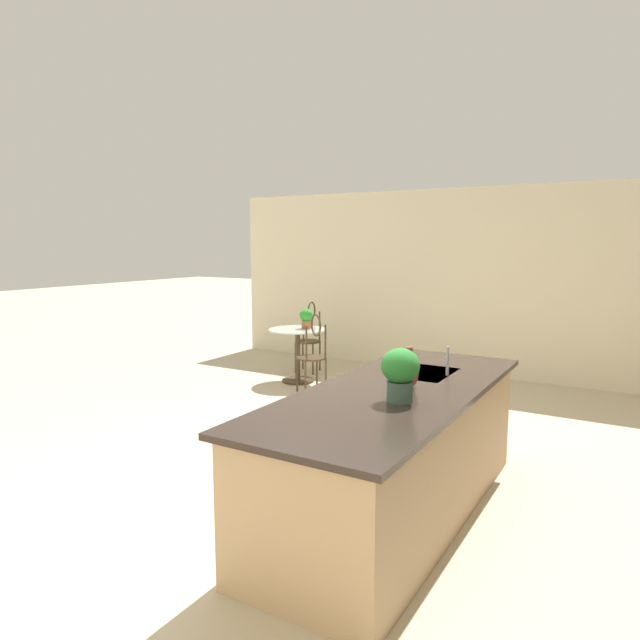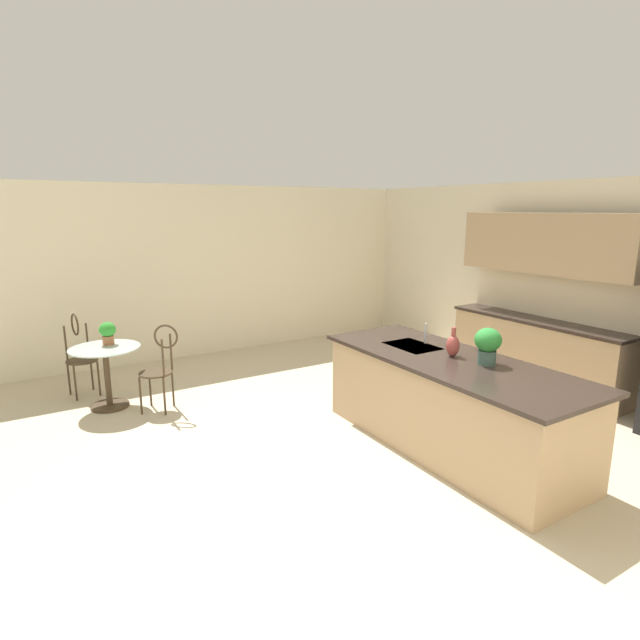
{
  "view_description": "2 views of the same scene",
  "coord_description": "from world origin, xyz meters",
  "px_view_note": "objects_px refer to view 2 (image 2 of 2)",
  "views": [
    {
      "loc": [
        3.82,
        2.34,
        1.92
      ],
      "look_at": [
        -1.33,
        -0.74,
        1.09
      ],
      "focal_mm": 31.5,
      "sensor_mm": 36.0,
      "label": 1
    },
    {
      "loc": [
        3.64,
        -2.65,
        2.32
      ],
      "look_at": [
        -0.69,
        -0.02,
        1.21
      ],
      "focal_mm": 28.41,
      "sensor_mm": 36.0,
      "label": 2
    }
  ],
  "objects_px": {
    "potted_plant_counter_near": "(488,344)",
    "bistro_table": "(107,371)",
    "chair_by_island": "(160,364)",
    "vase_on_counter": "(453,345)",
    "chair_near_window": "(80,351)",
    "potted_plant_on_table": "(108,332)"
  },
  "relations": [
    {
      "from": "chair_by_island",
      "to": "bistro_table",
      "type": "bearing_deg",
      "value": -130.17
    },
    {
      "from": "chair_near_window",
      "to": "chair_by_island",
      "type": "height_order",
      "value": "same"
    },
    {
      "from": "bistro_table",
      "to": "chair_by_island",
      "type": "height_order",
      "value": "chair_by_island"
    },
    {
      "from": "bistro_table",
      "to": "chair_by_island",
      "type": "bearing_deg",
      "value": 49.83
    },
    {
      "from": "chair_by_island",
      "to": "potted_plant_counter_near",
      "type": "distance_m",
      "value": 3.62
    },
    {
      "from": "vase_on_counter",
      "to": "chair_near_window",
      "type": "bearing_deg",
      "value": -139.28
    },
    {
      "from": "chair_near_window",
      "to": "potted_plant_counter_near",
      "type": "height_order",
      "value": "potted_plant_counter_near"
    },
    {
      "from": "bistro_table",
      "to": "vase_on_counter",
      "type": "bearing_deg",
      "value": 44.44
    },
    {
      "from": "potted_plant_counter_near",
      "to": "bistro_table",
      "type": "bearing_deg",
      "value": -138.1
    },
    {
      "from": "potted_plant_on_table",
      "to": "potted_plant_counter_near",
      "type": "height_order",
      "value": "potted_plant_counter_near"
    },
    {
      "from": "chair_by_island",
      "to": "vase_on_counter",
      "type": "bearing_deg",
      "value": 43.33
    },
    {
      "from": "bistro_table",
      "to": "chair_near_window",
      "type": "distance_m",
      "value": 0.68
    },
    {
      "from": "bistro_table",
      "to": "potted_plant_counter_near",
      "type": "bearing_deg",
      "value": 41.9
    },
    {
      "from": "bistro_table",
      "to": "vase_on_counter",
      "type": "xyz_separation_m",
      "value": [
        2.81,
        2.76,
        0.58
      ]
    },
    {
      "from": "potted_plant_counter_near",
      "to": "vase_on_counter",
      "type": "distance_m",
      "value": 0.37
    },
    {
      "from": "chair_by_island",
      "to": "vase_on_counter",
      "type": "relative_size",
      "value": 3.62
    },
    {
      "from": "potted_plant_on_table",
      "to": "potted_plant_counter_near",
      "type": "distance_m",
      "value": 4.31
    },
    {
      "from": "bistro_table",
      "to": "chair_by_island",
      "type": "xyz_separation_m",
      "value": [
        0.44,
        0.52,
        0.13
      ]
    },
    {
      "from": "chair_near_window",
      "to": "chair_by_island",
      "type": "bearing_deg",
      "value": 34.14
    },
    {
      "from": "chair_by_island",
      "to": "vase_on_counter",
      "type": "xyz_separation_m",
      "value": [
        2.38,
        2.24,
        0.46
      ]
    },
    {
      "from": "vase_on_counter",
      "to": "potted_plant_counter_near",
      "type": "bearing_deg",
      "value": 12.76
    },
    {
      "from": "chair_by_island",
      "to": "potted_plant_counter_near",
      "type": "relative_size",
      "value": 3.04
    }
  ]
}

